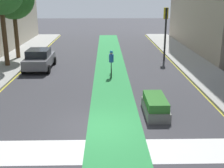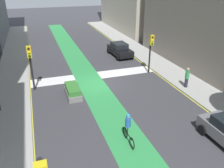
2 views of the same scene
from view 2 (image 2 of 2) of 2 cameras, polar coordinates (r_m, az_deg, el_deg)
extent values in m
plane|color=#38383D|center=(21.29, -2.91, 0.05)|extent=(120.00, 120.00, 0.00)
cube|color=#2D8C47|center=(21.13, -4.77, -0.20)|extent=(2.40, 60.00, 0.01)
cube|color=silver|center=(23.06, -4.29, 2.01)|extent=(12.00, 1.80, 0.01)
cube|color=#9E9E99|center=(24.21, 14.42, 2.58)|extent=(3.00, 60.00, 0.15)
cube|color=yellow|center=(23.49, 11.30, 2.01)|extent=(0.16, 60.00, 0.01)
cube|color=#9E9E99|center=(20.74, -23.25, -2.54)|extent=(3.00, 60.00, 0.15)
cube|color=yellow|center=(20.66, -19.12, -2.17)|extent=(0.16, 60.00, 0.01)
cylinder|color=black|center=(20.52, -18.84, 3.59)|extent=(0.16, 0.16, 3.87)
cube|color=gold|center=(19.89, -19.40, 7.32)|extent=(0.35, 0.28, 0.95)
sphere|color=#3F0A0A|center=(19.67, -19.51, 8.04)|extent=(0.20, 0.20, 0.20)
sphere|color=yellow|center=(19.75, -19.39, 7.20)|extent=(0.20, 0.20, 0.20)
sphere|color=#0C3814|center=(19.84, -19.27, 6.38)|extent=(0.20, 0.20, 0.20)
cylinder|color=black|center=(23.42, 9.10, 7.11)|extent=(0.16, 0.16, 3.83)
cube|color=gold|center=(22.87, 9.57, 10.41)|extent=(0.35, 0.28, 0.95)
sphere|color=#3F0A0A|center=(22.68, 9.79, 11.05)|extent=(0.20, 0.20, 0.20)
sphere|color=yellow|center=(22.75, 9.74, 10.32)|extent=(0.20, 0.20, 0.20)
sphere|color=#0C3814|center=(22.82, 9.69, 9.59)|extent=(0.20, 0.20, 0.20)
cube|color=black|center=(28.70, 1.92, 8.06)|extent=(1.95, 4.26, 0.70)
cube|color=black|center=(28.71, 1.78, 9.36)|extent=(1.67, 2.06, 0.55)
cylinder|color=black|center=(27.88, 4.80, 6.73)|extent=(0.24, 0.65, 0.64)
cylinder|color=black|center=(27.18, 1.35, 6.33)|extent=(0.24, 0.65, 0.64)
cylinder|color=black|center=(30.44, 2.42, 8.33)|extent=(0.24, 0.65, 0.64)
cylinder|color=black|center=(29.80, -0.80, 7.99)|extent=(0.24, 0.65, 0.64)
cylinder|color=black|center=(15.62, 20.99, -10.32)|extent=(0.23, 0.64, 0.64)
torus|color=black|center=(13.63, 4.84, -14.06)|extent=(0.07, 0.68, 0.68)
torus|color=black|center=(14.40, 3.20, -11.60)|extent=(0.07, 0.68, 0.68)
cylinder|color=black|center=(13.90, 4.01, -12.21)|extent=(0.07, 0.95, 0.06)
cylinder|color=black|center=(13.86, 3.81, -10.96)|extent=(0.05, 0.05, 0.50)
cylinder|color=#2659B2|center=(13.56, 3.87, -9.16)|extent=(0.32, 0.32, 0.55)
sphere|color=beige|center=(13.35, 3.92, -7.78)|extent=(0.22, 0.22, 0.22)
sphere|color=#268CCC|center=(13.33, 3.93, -7.64)|extent=(0.23, 0.23, 0.23)
cylinder|color=#262638|center=(21.13, 17.47, 0.32)|extent=(0.28, 0.28, 0.81)
cylinder|color=#338C4C|center=(20.85, 17.73, 2.23)|extent=(0.34, 0.34, 0.72)
sphere|color=tan|center=(20.68, 17.90, 3.45)|extent=(0.23, 0.23, 0.23)
cube|color=slate|center=(19.33, -9.41, -2.21)|extent=(1.05, 2.51, 0.45)
cube|color=#33722D|center=(19.14, -9.50, -1.08)|extent=(0.95, 2.26, 0.40)
camera|label=1|loc=(30.90, -10.10, 18.19)|focal=47.26mm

